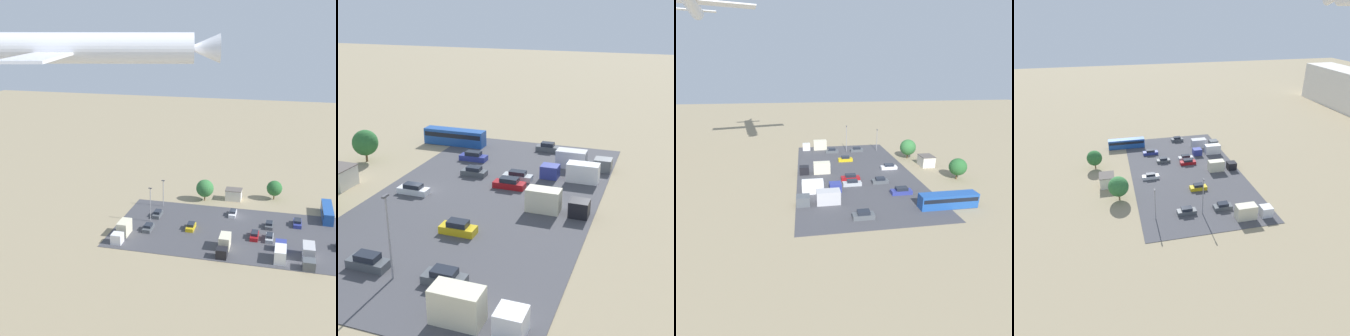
% 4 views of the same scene
% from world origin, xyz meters
% --- Properties ---
extents(ground_plane, '(400.00, 400.00, 0.00)m').
position_xyz_m(ground_plane, '(0.00, 0.00, 0.00)').
color(ground_plane, gray).
extents(parking_lot_surface, '(57.55, 30.91, 0.08)m').
position_xyz_m(parking_lot_surface, '(0.00, 9.90, 0.04)').
color(parking_lot_surface, '#424247').
rests_on(parking_lot_surface, ground).
extents(shed_building, '(4.66, 3.93, 3.15)m').
position_xyz_m(shed_building, '(2.53, -12.24, 1.58)').
color(shed_building, silver).
rests_on(shed_building, ground).
extents(bus, '(2.60, 11.96, 3.00)m').
position_xyz_m(bus, '(-22.66, -5.19, 1.70)').
color(bus, '#1E4C9E').
rests_on(bus, ground).
extents(parked_car_0, '(1.74, 4.61, 1.50)m').
position_xyz_m(parked_car_0, '(1.27, -0.46, 0.70)').
color(parked_car_0, silver).
rests_on(parked_car_0, ground).
extents(parked_car_1, '(1.80, 4.14, 1.63)m').
position_xyz_m(parked_car_1, '(-24.52, 12.68, 0.76)').
color(parked_car_1, '#4C5156').
rests_on(parked_car_1, ground).
extents(parked_car_2, '(1.72, 4.54, 1.46)m').
position_xyz_m(parked_car_2, '(-8.84, 12.01, 0.69)').
color(parked_car_2, '#ADB2B7').
rests_on(parked_car_2, ground).
extents(parked_car_3, '(1.83, 4.03, 1.47)m').
position_xyz_m(parked_car_3, '(-8.41, 4.87, 0.69)').
color(parked_car_3, '#4C5156').
rests_on(parked_car_3, ground).
extents(parked_car_4, '(1.99, 4.39, 1.56)m').
position_xyz_m(parked_car_4, '(20.17, 13.93, 0.73)').
color(parked_car_4, '#4C5156').
rests_on(parked_car_4, ground).
extents(parked_car_5, '(1.89, 4.41, 1.63)m').
position_xyz_m(parked_car_5, '(10.20, 10.75, 0.76)').
color(parked_car_5, gold).
rests_on(parked_car_5, ground).
extents(parked_car_6, '(1.86, 4.41, 1.63)m').
position_xyz_m(parked_car_6, '(20.27, 5.15, 0.76)').
color(parked_car_6, '#4C5156').
rests_on(parked_car_6, ground).
extents(parked_car_7, '(1.85, 4.75, 1.57)m').
position_xyz_m(parked_car_7, '(-5.36, 11.83, 0.74)').
color(parked_car_7, maroon).
rests_on(parked_car_7, ground).
extents(parked_car_8, '(1.93, 4.74, 1.60)m').
position_xyz_m(parked_car_8, '(-15.21, 1.85, 0.75)').
color(parked_car_8, navy).
rests_on(parked_car_8, ground).
extents(parked_truck_0, '(2.55, 9.08, 2.90)m').
position_xyz_m(parked_truck_0, '(-17.41, 20.05, 1.41)').
color(parked_truck_0, '#4C5156').
rests_on(parked_truck_0, ground).
extents(parked_truck_1, '(2.43, 8.96, 2.90)m').
position_xyz_m(parked_truck_1, '(-11.53, 20.14, 1.41)').
color(parked_truck_1, navy).
rests_on(parked_truck_1, ground).
extents(parked_truck_2, '(2.35, 8.26, 3.10)m').
position_xyz_m(parked_truck_2, '(0.74, 20.04, 1.50)').
color(parked_truck_2, black).
rests_on(parked_truck_2, ground).
extents(parked_truck_3, '(2.48, 8.49, 3.36)m').
position_xyz_m(parked_truck_3, '(25.04, 19.01, 1.62)').
color(parked_truck_3, silver).
rests_on(parked_truck_3, ground).
extents(tree_near_shed, '(4.40, 4.40, 5.58)m').
position_xyz_m(tree_near_shed, '(-8.70, -15.38, 3.37)').
color(tree_near_shed, brown).
rests_on(tree_near_shed, ground).
extents(tree_apron_mid, '(5.00, 5.00, 6.18)m').
position_xyz_m(tree_apron_mid, '(10.44, -9.54, 3.67)').
color(tree_apron_mid, brown).
rests_on(tree_apron_mid, ground).
extents(light_pole_lot_centre, '(0.90, 0.28, 9.08)m').
position_xyz_m(light_pole_lot_centre, '(21.17, 8.67, 5.05)').
color(light_pole_lot_centre, gray).
rests_on(light_pole_lot_centre, ground).
extents(light_pole_lot_edge, '(0.90, 0.28, 7.59)m').
position_xyz_m(light_pole_lot_edge, '(20.72, -2.12, 4.30)').
color(light_pole_lot_edge, gray).
rests_on(light_pole_lot_edge, ground).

